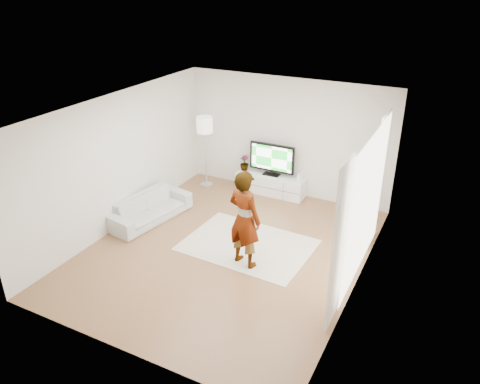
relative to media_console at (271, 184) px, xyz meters
The scene contains 17 objects.
floor 2.79m from the media_console, 84.12° to the right, with size 6.00×6.00×0.00m, color #926541.
ceiling 3.78m from the media_console, 84.12° to the right, with size 6.00×6.00×0.00m, color white.
wall_left 3.73m from the media_console, 128.70° to the right, with size 0.02×6.00×2.80m, color silver.
wall_right 4.09m from the media_console, 44.79° to the right, with size 0.02×6.00×2.80m, color silver.
wall_back 1.22m from the media_console, 39.51° to the left, with size 5.00×0.02×2.80m, color silver.
wall_front 5.89m from the media_console, 87.17° to the right, with size 5.00×0.02×2.80m, color silver.
window 3.90m from the media_console, 41.72° to the right, with size 0.01×2.60×2.50m, color white.
curtain_near 4.76m from the media_console, 54.51° to the right, with size 0.04×0.70×2.60m, color white.
curtain_far 3.13m from the media_console, 23.45° to the right, with size 0.04×0.70×2.60m, color white.
media_console is the anchor object (origin of this frame).
television 0.66m from the media_console, 90.00° to the left, with size 1.12×0.22×0.78m.
game_console 0.81m from the media_console, ahead, with size 0.08×0.16×0.21m.
potted_plant 0.83m from the media_console, behind, with size 0.21×0.21×0.38m, color #3F7238.
rug 2.49m from the media_console, 76.90° to the right, with size 2.45×1.76×0.01m, color beige.
player 3.18m from the media_console, 75.35° to the right, with size 0.67×0.44×1.85m, color #334772.
sofa 3.02m from the media_console, 126.62° to the right, with size 1.93×0.75×0.56m, color beige.
floor_lamp 2.09m from the media_console, behind, with size 0.39×0.39×1.77m.
Camera 1 is at (3.73, -6.76, 4.94)m, focal length 35.00 mm.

